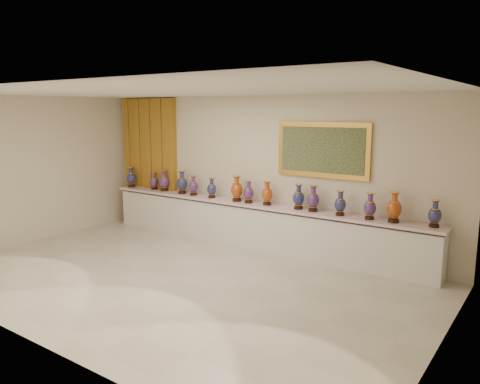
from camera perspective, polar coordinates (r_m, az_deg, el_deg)
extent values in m
plane|color=beige|center=(7.78, -7.84, -10.54)|extent=(8.00, 8.00, 0.00)
plane|color=beige|center=(9.35, 2.42, 2.50)|extent=(8.00, 0.00, 8.00)
plane|color=beige|center=(10.52, -24.24, 2.46)|extent=(0.00, 5.00, 5.00)
plane|color=beige|center=(5.53, 23.81, -3.55)|extent=(0.00, 5.00, 5.00)
plane|color=white|center=(7.30, -8.41, 12.12)|extent=(8.00, 8.00, 0.00)
cube|color=#AE6B25|center=(11.23, -10.90, 3.57)|extent=(1.64, 0.14, 2.95)
cube|color=gold|center=(8.60, 10.02, 5.08)|extent=(1.80, 0.06, 1.00)
cube|color=#1A341B|center=(8.57, 9.92, 5.06)|extent=(1.62, 0.02, 0.82)
cube|color=white|center=(9.37, 1.61, -4.31)|extent=(7.20, 0.42, 0.81)
cube|color=silver|center=(9.25, 1.56, -1.51)|extent=(7.28, 0.48, 0.05)
cylinder|color=black|center=(11.45, -13.08, 0.71)|extent=(0.17, 0.17, 0.05)
cone|color=gold|center=(11.45, -13.09, 0.97)|extent=(0.15, 0.15, 0.03)
ellipsoid|color=#0F0F3B|center=(11.43, -13.11, 1.63)|extent=(0.27, 0.27, 0.28)
cylinder|color=gold|center=(11.41, -13.14, 2.22)|extent=(0.15, 0.15, 0.01)
cylinder|color=#0F0F3B|center=(11.40, -13.15, 2.52)|extent=(0.09, 0.09, 0.10)
cone|color=#0F0F3B|center=(11.39, -13.16, 2.86)|extent=(0.15, 0.15, 0.04)
cylinder|color=gold|center=(11.39, -13.17, 2.96)|extent=(0.16, 0.16, 0.01)
cylinder|color=black|center=(11.00, -10.43, 0.41)|extent=(0.14, 0.14, 0.04)
cone|color=gold|center=(10.99, -10.43, 0.63)|extent=(0.12, 0.12, 0.03)
ellipsoid|color=#2A1148|center=(10.98, -10.45, 1.19)|extent=(0.23, 0.23, 0.23)
cylinder|color=gold|center=(10.96, -10.47, 1.69)|extent=(0.12, 0.12, 0.01)
cylinder|color=#2A1148|center=(10.96, -10.48, 1.94)|extent=(0.07, 0.07, 0.08)
cone|color=#2A1148|center=(10.95, -10.49, 2.24)|extent=(0.12, 0.12, 0.03)
cylinder|color=gold|center=(10.95, -10.49, 2.32)|extent=(0.13, 0.13, 0.01)
cylinder|color=black|center=(10.76, -9.22, 0.25)|extent=(0.17, 0.17, 0.05)
cone|color=gold|center=(10.75, -9.23, 0.53)|extent=(0.15, 0.15, 0.03)
ellipsoid|color=#2A1148|center=(10.73, -9.25, 1.22)|extent=(0.23, 0.23, 0.27)
cylinder|color=gold|center=(10.71, -9.27, 1.83)|extent=(0.15, 0.15, 0.01)
cylinder|color=#2A1148|center=(10.70, -9.28, 2.15)|extent=(0.09, 0.09, 0.10)
cone|color=#2A1148|center=(10.69, -9.29, 2.51)|extent=(0.15, 0.15, 0.04)
cylinder|color=gold|center=(10.69, -9.29, 2.61)|extent=(0.15, 0.15, 0.01)
cylinder|color=black|center=(10.36, -7.05, -0.06)|extent=(0.18, 0.18, 0.05)
cone|color=gold|center=(10.35, -7.06, 0.25)|extent=(0.16, 0.16, 0.03)
ellipsoid|color=#0F0F3B|center=(10.33, -7.07, 1.01)|extent=(0.29, 0.29, 0.29)
cylinder|color=gold|center=(10.31, -7.09, 1.69)|extent=(0.16, 0.16, 0.01)
cylinder|color=#0F0F3B|center=(10.30, -7.10, 2.04)|extent=(0.09, 0.09, 0.11)
cone|color=#0F0F3B|center=(10.29, -7.10, 2.44)|extent=(0.16, 0.16, 0.04)
cylinder|color=gold|center=(10.29, -7.11, 2.55)|extent=(0.16, 0.16, 0.01)
cylinder|color=black|center=(10.13, -5.67, -0.28)|extent=(0.15, 0.15, 0.04)
cone|color=gold|center=(10.12, -5.68, -0.02)|extent=(0.13, 0.13, 0.03)
ellipsoid|color=#2A1148|center=(10.10, -5.69, 0.64)|extent=(0.22, 0.22, 0.25)
cylinder|color=gold|center=(10.09, -5.70, 1.23)|extent=(0.14, 0.14, 0.01)
cylinder|color=#2A1148|center=(10.08, -5.70, 1.54)|extent=(0.08, 0.08, 0.09)
cone|color=#2A1148|center=(10.07, -5.71, 1.88)|extent=(0.14, 0.14, 0.03)
cylinder|color=gold|center=(10.07, -5.71, 1.97)|extent=(0.14, 0.14, 0.01)
cylinder|color=black|center=(9.79, -3.45, -0.60)|extent=(0.15, 0.15, 0.04)
cone|color=gold|center=(9.78, -3.46, -0.34)|extent=(0.13, 0.13, 0.03)
ellipsoid|color=#0F0F3B|center=(9.76, -3.46, 0.34)|extent=(0.25, 0.25, 0.25)
cylinder|color=gold|center=(9.75, -3.47, 0.94)|extent=(0.13, 0.13, 0.01)
cylinder|color=#0F0F3B|center=(9.74, -3.47, 1.25)|extent=(0.08, 0.08, 0.09)
cone|color=#0F0F3B|center=(9.73, -3.48, 1.61)|extent=(0.13, 0.13, 0.03)
cylinder|color=gold|center=(9.73, -3.48, 1.70)|extent=(0.14, 0.14, 0.01)
cylinder|color=black|center=(9.42, -0.38, -0.97)|extent=(0.18, 0.18, 0.05)
cone|color=gold|center=(9.41, -0.38, -0.64)|extent=(0.16, 0.16, 0.03)
ellipsoid|color=maroon|center=(9.39, -0.39, 0.22)|extent=(0.25, 0.25, 0.30)
cylinder|color=gold|center=(9.36, -0.39, 0.99)|extent=(0.16, 0.16, 0.01)
cylinder|color=maroon|center=(9.35, -0.39, 1.39)|extent=(0.10, 0.10, 0.11)
cone|color=maroon|center=(9.34, -0.39, 1.84)|extent=(0.16, 0.16, 0.04)
cylinder|color=gold|center=(9.34, -0.39, 1.96)|extent=(0.17, 0.17, 0.01)
cylinder|color=black|center=(9.25, 1.05, -1.20)|extent=(0.16, 0.16, 0.04)
cone|color=gold|center=(9.25, 1.05, -0.90)|extent=(0.14, 0.14, 0.03)
ellipsoid|color=#2A1148|center=(9.22, 1.06, -0.15)|extent=(0.23, 0.23, 0.26)
cylinder|color=gold|center=(9.20, 1.06, 0.53)|extent=(0.14, 0.14, 0.01)
cylinder|color=#2A1148|center=(9.20, 1.06, 0.88)|extent=(0.08, 0.08, 0.09)
cone|color=#2A1148|center=(9.19, 1.06, 1.27)|extent=(0.14, 0.14, 0.03)
cylinder|color=gold|center=(9.18, 1.06, 1.38)|extent=(0.15, 0.15, 0.01)
cylinder|color=black|center=(9.07, 3.33, -1.44)|extent=(0.16, 0.16, 0.05)
cone|color=gold|center=(9.06, 3.33, -1.12)|extent=(0.14, 0.14, 0.03)
ellipsoid|color=maroon|center=(9.04, 3.34, -0.33)|extent=(0.26, 0.26, 0.27)
cylinder|color=gold|center=(9.02, 3.34, 0.39)|extent=(0.15, 0.15, 0.01)
cylinder|color=maroon|center=(9.01, 3.35, 0.75)|extent=(0.09, 0.09, 0.10)
cone|color=maroon|center=(9.00, 3.35, 1.17)|extent=(0.15, 0.15, 0.04)
cylinder|color=gold|center=(8.99, 3.35, 1.29)|extent=(0.15, 0.15, 0.01)
cylinder|color=black|center=(8.75, 7.13, -1.92)|extent=(0.17, 0.17, 0.05)
cone|color=gold|center=(8.74, 7.14, -1.59)|extent=(0.14, 0.14, 0.03)
ellipsoid|color=#0F0F3B|center=(8.71, 7.15, -0.76)|extent=(0.27, 0.27, 0.27)
cylinder|color=gold|center=(8.69, 7.17, -0.02)|extent=(0.15, 0.15, 0.01)
cylinder|color=#0F0F3B|center=(8.68, 7.18, 0.37)|extent=(0.09, 0.09, 0.10)
cone|color=#0F0F3B|center=(8.67, 7.19, 0.81)|extent=(0.15, 0.15, 0.04)
cylinder|color=gold|center=(8.67, 7.19, 0.92)|extent=(0.15, 0.15, 0.01)
cylinder|color=black|center=(8.59, 8.89, -2.18)|extent=(0.17, 0.17, 0.05)
cone|color=gold|center=(8.58, 8.89, -1.84)|extent=(0.15, 0.15, 0.03)
ellipsoid|color=#2A1148|center=(8.55, 8.92, -0.98)|extent=(0.23, 0.23, 0.28)
cylinder|color=gold|center=(8.53, 8.94, -0.21)|extent=(0.15, 0.15, 0.01)
cylinder|color=#2A1148|center=(8.52, 8.95, 0.19)|extent=(0.09, 0.09, 0.10)
cone|color=#2A1148|center=(8.51, 8.96, 0.65)|extent=(0.15, 0.15, 0.04)
cylinder|color=gold|center=(8.51, 8.97, 0.77)|extent=(0.16, 0.16, 0.01)
cylinder|color=black|center=(8.35, 12.09, -2.65)|extent=(0.15, 0.15, 0.04)
cone|color=gold|center=(8.34, 12.10, -2.33)|extent=(0.13, 0.13, 0.03)
ellipsoid|color=#0F0F3B|center=(8.31, 12.13, -1.52)|extent=(0.21, 0.21, 0.25)
cylinder|color=gold|center=(8.29, 12.16, -0.79)|extent=(0.14, 0.14, 0.01)
cylinder|color=#0F0F3B|center=(8.28, 12.17, -0.42)|extent=(0.08, 0.08, 0.09)
cone|color=#0F0F3B|center=(8.27, 12.19, 0.01)|extent=(0.14, 0.14, 0.03)
cylinder|color=gold|center=(8.27, 12.19, 0.13)|extent=(0.14, 0.14, 0.01)
cylinder|color=black|center=(8.17, 15.50, -3.07)|extent=(0.16, 0.16, 0.04)
cone|color=gold|center=(8.15, 15.51, -2.74)|extent=(0.14, 0.14, 0.03)
ellipsoid|color=#2A1148|center=(8.13, 15.55, -1.88)|extent=(0.21, 0.21, 0.26)
cylinder|color=gold|center=(8.11, 15.59, -1.12)|extent=(0.14, 0.14, 0.01)
cylinder|color=#2A1148|center=(8.10, 15.61, -0.73)|extent=(0.08, 0.08, 0.09)
cone|color=#2A1148|center=(8.09, 15.63, -0.28)|extent=(0.14, 0.14, 0.03)
cylinder|color=gold|center=(8.08, 15.64, -0.16)|extent=(0.15, 0.15, 0.01)
cylinder|color=black|center=(8.06, 18.20, -3.36)|extent=(0.18, 0.18, 0.05)
cone|color=gold|center=(8.05, 18.22, -2.97)|extent=(0.16, 0.16, 0.03)
ellipsoid|color=maroon|center=(8.02, 18.28, -1.98)|extent=(0.26, 0.26, 0.30)
cylinder|color=gold|center=(7.99, 18.32, -1.10)|extent=(0.16, 0.16, 0.01)
cylinder|color=maroon|center=(7.98, 18.35, -0.64)|extent=(0.10, 0.10, 0.11)
cone|color=maroon|center=(7.97, 18.38, -0.12)|extent=(0.16, 0.16, 0.04)
cylinder|color=gold|center=(7.97, 18.39, 0.02)|extent=(0.17, 0.17, 0.01)
cylinder|color=black|center=(7.96, 22.58, -3.82)|extent=(0.15, 0.15, 0.04)
cone|color=gold|center=(7.95, 22.60, -3.49)|extent=(0.14, 0.14, 0.03)
ellipsoid|color=#0F0F3B|center=(7.92, 22.66, -2.63)|extent=(0.22, 0.22, 0.25)
cylinder|color=gold|center=(7.90, 22.71, -1.87)|extent=(0.14, 0.14, 0.01)
cylinder|color=#0F0F3B|center=(7.89, 22.74, -1.48)|extent=(0.08, 0.08, 0.09)
cone|color=#0F0F3B|center=(7.88, 22.77, -1.03)|extent=(0.14, 0.14, 0.03)
cylinder|color=gold|center=(7.87, 22.77, -0.91)|extent=(0.14, 0.14, 0.01)
cube|color=white|center=(9.65, -3.19, -0.87)|extent=(0.10, 0.06, 0.00)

